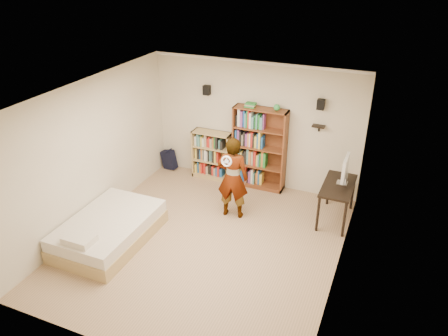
% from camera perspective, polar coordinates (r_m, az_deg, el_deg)
% --- Properties ---
extents(ground, '(4.50, 5.00, 0.01)m').
position_cam_1_polar(ground, '(7.83, -2.43, -9.79)').
color(ground, tan).
rests_on(ground, ground).
extents(room_shell, '(4.52, 5.02, 2.71)m').
position_cam_1_polar(room_shell, '(6.93, -2.70, 1.99)').
color(room_shell, beige).
rests_on(room_shell, ground).
extents(crown_molding, '(4.50, 5.00, 0.06)m').
position_cam_1_polar(crown_molding, '(6.60, -2.87, 9.16)').
color(crown_molding, white).
rests_on(crown_molding, room_shell).
extents(speaker_left, '(0.14, 0.12, 0.20)m').
position_cam_1_polar(speaker_left, '(9.30, -2.27, 10.13)').
color(speaker_left, black).
rests_on(speaker_left, room_shell).
extents(speaker_right, '(0.14, 0.12, 0.20)m').
position_cam_1_polar(speaker_right, '(8.61, 12.53, 8.12)').
color(speaker_right, black).
rests_on(speaker_right, room_shell).
extents(wall_shelf, '(0.25, 0.16, 0.02)m').
position_cam_1_polar(wall_shelf, '(8.76, 12.26, 5.35)').
color(wall_shelf, black).
rests_on(wall_shelf, room_shell).
extents(tall_bookshelf, '(1.13, 0.33, 1.78)m').
position_cam_1_polar(tall_bookshelf, '(9.21, 4.63, 2.52)').
color(tall_bookshelf, brown).
rests_on(tall_bookshelf, ground).
extents(low_bookshelf, '(0.87, 0.33, 1.09)m').
position_cam_1_polar(low_bookshelf, '(9.71, -1.56, 1.70)').
color(low_bookshelf, tan).
rests_on(low_bookshelf, ground).
extents(computer_desk, '(0.55, 1.10, 0.75)m').
position_cam_1_polar(computer_desk, '(8.53, 14.44, -4.35)').
color(computer_desk, black).
rests_on(computer_desk, ground).
extents(imac, '(0.11, 0.54, 0.54)m').
position_cam_1_polar(imac, '(8.30, 15.38, -0.30)').
color(imac, white).
rests_on(imac, computer_desk).
extents(daybed, '(1.26, 1.94, 0.57)m').
position_cam_1_polar(daybed, '(7.99, -14.82, -7.47)').
color(daybed, silver).
rests_on(daybed, ground).
extents(person, '(0.64, 0.47, 1.63)m').
position_cam_1_polar(person, '(8.18, 1.14, -1.29)').
color(person, black).
rests_on(person, ground).
extents(wii_wheel, '(0.21, 0.08, 0.21)m').
position_cam_1_polar(wii_wheel, '(7.71, 0.33, 0.88)').
color(wii_wheel, white).
rests_on(wii_wheel, person).
extents(navy_bag, '(0.37, 0.27, 0.46)m').
position_cam_1_polar(navy_bag, '(10.32, -7.18, 1.13)').
color(navy_bag, black).
rests_on(navy_bag, ground).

